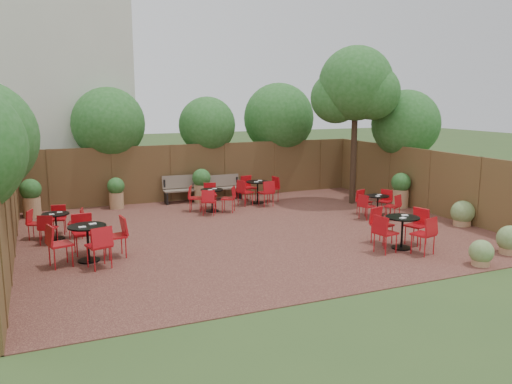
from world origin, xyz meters
name	(u,v)px	position (x,y,z in m)	size (l,w,h in m)	color
ground	(254,232)	(0.00, 0.00, 0.00)	(80.00, 80.00, 0.00)	#354F23
courtyard_paving	(254,231)	(0.00, 0.00, 0.01)	(12.00, 10.00, 0.02)	#3A1B17
fence_back	(200,172)	(0.00, 5.00, 1.00)	(12.00, 0.08, 2.00)	#4B301C
fence_left	(9,215)	(-6.00, 0.00, 1.00)	(0.08, 10.00, 2.00)	#4B301C
fence_right	(429,182)	(6.00, 0.00, 1.00)	(0.08, 10.00, 2.00)	#4B301C
neighbour_building	(56,87)	(-4.50, 8.00, 4.00)	(5.00, 4.00, 8.00)	beige
overhang_foliage	(172,127)	(-1.54, 2.71, 2.74)	(15.74, 10.93, 2.74)	#20561C
courtyard_tree	(356,89)	(4.58, 2.15, 3.91)	(2.67, 2.57, 5.30)	black
park_bench_left	(185,188)	(-0.66, 4.63, 0.50)	(1.53, 0.54, 0.94)	brown
park_bench_right	(221,187)	(0.69, 4.62, 0.47)	(1.41, 0.49, 0.87)	brown
bistro_tables	(237,213)	(-0.33, 0.40, 0.46)	(10.53, 8.01, 0.94)	black
planters	(196,190)	(-0.61, 3.45, 0.64)	(11.87, 4.17, 1.17)	#A37851
low_shrubs	(481,230)	(4.85, -3.26, 0.34)	(2.90, 3.47, 0.72)	#A37851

